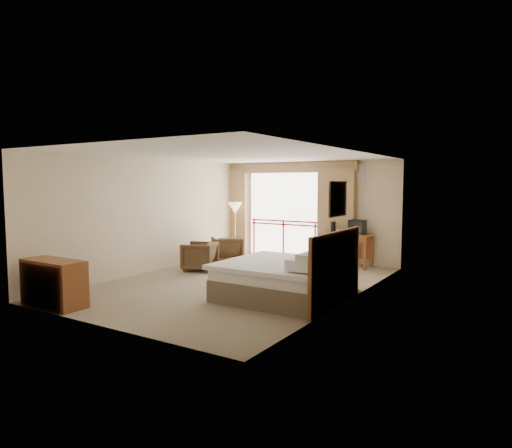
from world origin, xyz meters
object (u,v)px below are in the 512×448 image
Objects in this scene: bed at (286,278)px; desk at (346,240)px; side_table at (205,253)px; table_lamp at (346,239)px; armchair_near at (200,270)px; tv at (357,227)px; floor_lamp at (235,210)px; wastebasket at (325,262)px; dresser at (54,283)px; armchair_far at (227,263)px; nightstand at (345,276)px.

bed is 3.76m from desk.
desk reaches higher than side_table.
table_lamp is 0.81× the size of armchair_near.
table_lamp is at bearing 63.29° from bed.
floor_lamp is (-3.58, -0.19, 0.32)m from tv.
desk is 3.79m from armchair_near.
bed is 7.07× the size of wastebasket.
dresser is at bearing -111.08° from desk.
armchair_far reaches higher than armchair_near.
table_lamp is 2.05× the size of wastebasket.
bed reaches higher than desk.
armchair_near is at bearing -77.60° from floor_lamp.
wastebasket is 0.39× the size of armchair_far.
side_table is (-0.32, 0.60, 0.33)m from armchair_near.
nightstand is 0.75m from table_lamp.
wastebasket is at bearing 127.38° from nightstand.
desk is 4.33× the size of wastebasket.
table_lamp is at bearing -66.03° from desk.
tv is 3.60m from floor_lamp.
tv reaches higher than bed.
wastebasket is 0.63× the size of side_table.
tv is (-0.63, 2.44, 0.76)m from nightstand.
nightstand is at bearing -90.00° from table_lamp.
floor_lamp is at bearing -113.09° from armchair_far.
tv is (0.30, -0.06, 0.36)m from desk.
dresser is at bearing -134.20° from table_lamp.
desk is at bearing 30.97° from side_table.
desk is 1.71× the size of armchair_near.
bed is 1.63× the size of desk.
table_lamp is at bearing 94.43° from nightstand.
armchair_far is at bearing 88.07° from dresser.
tv reaches higher than armchair_near.
wastebasket is at bearing 123.61° from table_lamp.
table_lamp is at bearing -27.49° from floor_lamp.
nightstand reaches higher than wastebasket.
table_lamp reaches higher than armchair_far.
armchair_far is (-2.52, -0.72, -0.15)m from wastebasket.
nightstand is at bearing -93.62° from tv.
tv is 3.93m from side_table.
table_lamp reaches higher than dresser.
armchair_near is (-3.10, -2.41, -1.02)m from tv.
table_lamp is 3.86m from armchair_near.
table_lamp is 2.50m from wastebasket.
desk is at bearing 53.99° from wastebasket.
floor_lamp is at bearing 91.79° from dresser.
nightstand reaches higher than armchair_near.
nightstand is at bearing 69.63° from armchair_near.
side_table is (-4.05, 0.58, -0.69)m from table_lamp.
armchair_far is 0.49× the size of floor_lamp.
dresser is (0.43, -6.08, -0.94)m from floor_lamp.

